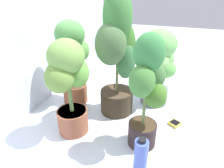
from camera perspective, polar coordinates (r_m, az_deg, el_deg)
The scene contains 8 objects.
ground_plane at distance 1.76m, azimuth 5.71°, elevation -8.52°, with size 8.00×8.00×0.00m, color silver.
potted_plant_front_right at distance 1.78m, azimuth 13.05°, elevation 6.43°, with size 0.46×0.42×0.69m.
potted_plant_back_center at distance 1.77m, azimuth -11.32°, elevation 7.84°, with size 0.42×0.34×0.76m.
potted_plant_front_left at distance 1.24m, azimuth 10.05°, elevation -1.68°, with size 0.33×0.26×0.79m.
potted_plant_back_left at distance 1.39m, azimuth -12.29°, elevation 0.68°, with size 0.41×0.30×0.71m.
potted_plant_center at distance 1.55m, azimuth 1.61°, elevation 9.09°, with size 0.44×0.34×1.00m.
hygrometer_box at distance 1.70m, azimuth 17.53°, elevation -10.74°, with size 0.11×0.11×0.03m.
nutrient_bottle at distance 1.22m, azimuth 8.20°, elevation -20.28°, with size 0.08×0.08×0.27m.
Camera 1 is at (-1.40, -0.28, 1.02)m, focal length 31.89 mm.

